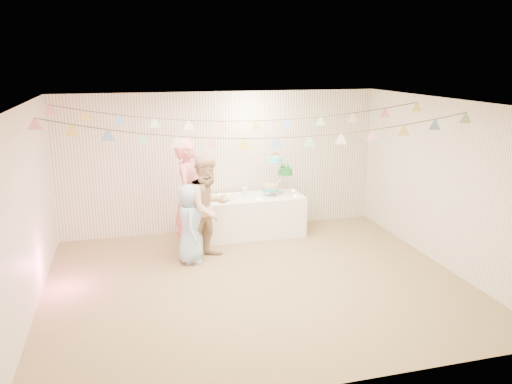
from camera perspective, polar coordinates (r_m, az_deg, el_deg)
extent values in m
plane|color=olive|center=(7.42, 0.09, -10.27)|extent=(6.00, 6.00, 0.00)
plane|color=white|center=(6.74, 0.10, 10.15)|extent=(6.00, 6.00, 0.00)
plane|color=white|center=(9.34, -3.87, 3.42)|extent=(6.00, 6.00, 0.00)
plane|color=white|center=(4.73, 8.00, -8.43)|extent=(6.00, 6.00, 0.00)
plane|color=white|center=(6.87, -24.88, -2.23)|extent=(5.00, 5.00, 0.00)
plane|color=white|center=(8.24, 20.68, 0.91)|extent=(5.00, 5.00, 0.00)
cube|color=white|center=(9.19, -0.76, -2.75)|extent=(1.96, 0.78, 0.74)
cylinder|color=white|center=(8.94, -3.57, -0.68)|extent=(0.35, 0.35, 0.02)
imported|color=#DD7573|center=(8.23, -7.57, -0.59)|extent=(0.71, 0.84, 1.95)
imported|color=tan|center=(8.01, -5.46, -1.80)|extent=(1.06, 1.00, 1.73)
imported|color=#99BCD9|center=(7.99, -7.55, -3.58)|extent=(0.48, 0.67, 1.28)
cylinder|color=#FFD88C|center=(8.79, -5.60, -1.05)|extent=(0.04, 0.04, 0.03)
cylinder|color=#FFD88C|center=(9.18, -3.16, -0.31)|extent=(0.04, 0.04, 0.03)
cylinder|color=#FFD88C|center=(8.90, 0.20, -0.77)|extent=(0.04, 0.04, 0.03)
cylinder|color=#FFD88C|center=(9.38, 0.98, 0.04)|extent=(0.04, 0.04, 0.03)
cylinder|color=#FFD88C|center=(9.14, 4.49, -0.39)|extent=(0.04, 0.04, 0.03)
cylinder|color=#FFD88C|center=(9.47, 4.30, 0.16)|extent=(0.04, 0.04, 0.03)
cylinder|color=#FFD88C|center=(9.21, -4.19, -0.28)|extent=(0.04, 0.04, 0.03)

